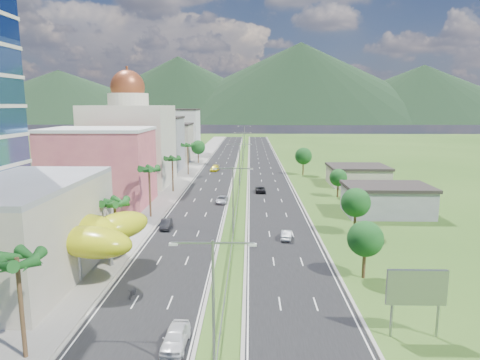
{
  "coord_description": "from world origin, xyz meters",
  "views": [
    {
      "loc": [
        2.53,
        -53.07,
        20.15
      ],
      "look_at": [
        0.79,
        21.59,
        7.0
      ],
      "focal_mm": 32.0,
      "sensor_mm": 36.0,
      "label": 1
    }
  ],
  "objects": [
    {
      "name": "leafy_tree_lfar",
      "position": [
        -15.5,
        95.0,
        5.58
      ],
      "size": [
        4.9,
        4.9,
        8.05
      ],
      "color": "#47301C",
      "rests_on": "ground"
    },
    {
      "name": "pink_shophouse",
      "position": [
        -28.0,
        32.0,
        7.5
      ],
      "size": [
        20.0,
        15.0,
        15.0
      ],
      "primitive_type": "cube",
      "color": "#C04E5F",
      "rests_on": "ground"
    },
    {
      "name": "leafy_tree_rb",
      "position": [
        19.0,
        12.0,
        5.18
      ],
      "size": [
        4.55,
        4.55,
        7.47
      ],
      "color": "#47301C",
      "rests_on": "ground"
    },
    {
      "name": "streetlight_median_a",
      "position": [
        0.0,
        -25.0,
        6.75
      ],
      "size": [
        6.04,
        0.25,
        11.0
      ],
      "color": "gray",
      "rests_on": "ground"
    },
    {
      "name": "car_dark_left",
      "position": [
        -11.29,
        14.79,
        0.79
      ],
      "size": [
        1.83,
        4.62,
        1.5
      ],
      "primitive_type": "imported",
      "rotation": [
        0.0,
        0.0,
        0.06
      ],
      "color": "black",
      "rests_on": "road_left"
    },
    {
      "name": "road_right",
      "position": [
        7.5,
        90.0,
        0.02
      ],
      "size": [
        11.0,
        260.0,
        0.04
      ],
      "primitive_type": "cube",
      "color": "black",
      "rests_on": "ground"
    },
    {
      "name": "car_silver_mid_left",
      "position": [
        -3.25,
        33.58,
        0.74
      ],
      "size": [
        2.5,
        5.11,
        1.4
      ],
      "primitive_type": "imported",
      "rotation": [
        0.0,
        0.0,
        -0.04
      ],
      "color": "#AFB1B7",
      "rests_on": "road_left"
    },
    {
      "name": "midrise_beige",
      "position": [
        -27.0,
        102.0,
        6.5
      ],
      "size": [
        16.0,
        15.0,
        13.0
      ],
      "primitive_type": "cube",
      "color": "#9F9783",
      "rests_on": "ground"
    },
    {
      "name": "median_guardrail",
      "position": [
        0.0,
        71.99,
        0.62
      ],
      "size": [
        0.1,
        216.06,
        0.76
      ],
      "color": "gray",
      "rests_on": "ground"
    },
    {
      "name": "sidewalk_left",
      "position": [
        -17.0,
        90.0,
        0.06
      ],
      "size": [
        7.0,
        260.0,
        0.12
      ],
      "primitive_type": "cube",
      "color": "gray",
      "rests_on": "ground"
    },
    {
      "name": "streetlight_median_d",
      "position": [
        0.0,
        95.0,
        6.75
      ],
      "size": [
        6.04,
        0.25,
        11.0
      ],
      "color": "gray",
      "rests_on": "ground"
    },
    {
      "name": "road_left",
      "position": [
        -7.5,
        90.0,
        0.02
      ],
      "size": [
        11.0,
        260.0,
        0.04
      ],
      "primitive_type": "cube",
      "color": "black",
      "rests_on": "ground"
    },
    {
      "name": "motorcycle",
      "position": [
        -9.87,
        -10.8,
        0.61
      ],
      "size": [
        0.73,
        1.83,
        1.14
      ],
      "primitive_type": "imported",
      "rotation": [
        0.0,
        0.0,
        -0.11
      ],
      "color": "black",
      "rests_on": "road_left"
    },
    {
      "name": "palm_tree_b",
      "position": [
        -15.5,
        2.0,
        7.06
      ],
      "size": [
        3.6,
        3.6,
        8.1
      ],
      "color": "#47301C",
      "rests_on": "ground"
    },
    {
      "name": "shed_far",
      "position": [
        30.0,
        55.0,
        2.2
      ],
      "size": [
        14.0,
        12.0,
        4.4
      ],
      "primitive_type": "cube",
      "color": "#9F9783",
      "rests_on": "ground"
    },
    {
      "name": "ground",
      "position": [
        0.0,
        0.0,
        0.0
      ],
      "size": [
        500.0,
        500.0,
        0.0
      ],
      "primitive_type": "plane",
      "color": "#2D5119",
      "rests_on": "ground"
    },
    {
      "name": "midrise_grey",
      "position": [
        -27.0,
        80.0,
        8.0
      ],
      "size": [
        16.0,
        15.0,
        16.0
      ],
      "primitive_type": "cube",
      "color": "gray",
      "rests_on": "ground"
    },
    {
      "name": "car_yellow_far_left",
      "position": [
        -8.32,
        77.19,
        0.83
      ],
      "size": [
        2.86,
        5.65,
        1.57
      ],
      "primitive_type": "imported",
      "rotation": [
        0.0,
        0.0,
        -0.12
      ],
      "color": "yellow",
      "rests_on": "road_left"
    },
    {
      "name": "midrise_white",
      "position": [
        -27.0,
        125.0,
        9.0
      ],
      "size": [
        16.0,
        15.0,
        18.0
      ],
      "primitive_type": "cube",
      "color": "silver",
      "rests_on": "ground"
    },
    {
      "name": "palm_tree_a",
      "position": [
        -15.5,
        -22.0,
        8.02
      ],
      "size": [
        3.6,
        3.6,
        9.1
      ],
      "color": "#47301C",
      "rests_on": "ground"
    },
    {
      "name": "lime_canopy",
      "position": [
        -20.0,
        -4.0,
        4.99
      ],
      "size": [
        18.0,
        15.0,
        7.4
      ],
      "color": "#B2B812",
      "rests_on": "ground"
    },
    {
      "name": "streetlight_median_b",
      "position": [
        0.0,
        10.0,
        6.75
      ],
      "size": [
        6.04,
        0.25,
        11.0
      ],
      "color": "gray",
      "rests_on": "ground"
    },
    {
      "name": "car_silver_right",
      "position": [
        8.14,
        9.58,
        0.74
      ],
      "size": [
        2.05,
        4.42,
        1.4
      ],
      "primitive_type": "imported",
      "rotation": [
        0.0,
        0.0,
        3.01
      ],
      "color": "#B0B4B8",
      "rests_on": "road_right"
    },
    {
      "name": "leafy_tree_rd",
      "position": [
        18.0,
        70.0,
        5.58
      ],
      "size": [
        4.9,
        4.9,
        8.05
      ],
      "color": "#47301C",
      "rests_on": "ground"
    },
    {
      "name": "palm_tree_d",
      "position": [
        -15.5,
        45.0,
        7.54
      ],
      "size": [
        3.6,
        3.6,
        8.6
      ],
      "color": "#47301C",
      "rests_on": "ground"
    },
    {
      "name": "streetlight_median_c",
      "position": [
        0.0,
        50.0,
        6.75
      ],
      "size": [
        6.04,
        0.25,
        11.0
      ],
      "color": "gray",
      "rests_on": "ground"
    },
    {
      "name": "domed_building",
      "position": [
        -28.0,
        55.0,
        11.35
      ],
      "size": [
        20.0,
        20.0,
        28.7
      ],
      "color": "beige",
      "rests_on": "ground"
    },
    {
      "name": "palm_tree_e",
      "position": [
        -15.5,
        70.0,
        8.31
      ],
      "size": [
        3.6,
        3.6,
        9.4
      ],
      "color": "#47301C",
      "rests_on": "ground"
    },
    {
      "name": "leafy_tree_ra",
      "position": [
        16.0,
        -5.0,
        4.78
      ],
      "size": [
        4.2,
        4.2,
        6.9
      ],
      "color": "#47301C",
      "rests_on": "ground"
    },
    {
      "name": "leafy_tree_rc",
      "position": [
        22.0,
        40.0,
        4.37
      ],
      "size": [
        3.85,
        3.85,
        6.33
      ],
      "color": "#47301C",
      "rests_on": "ground"
    },
    {
      "name": "car_dark_far_right",
      "position": [
        5.01,
        44.74,
        0.73
      ],
      "size": [
        2.36,
        4.98,
        1.37
      ],
      "primitive_type": "imported",
      "rotation": [
        0.0,
        0.0,
        3.16
      ],
      "color": "black",
      "rests_on": "road_right"
    },
    {
      "name": "shed_near",
      "position": [
        28.0,
        25.0,
        2.5
      ],
      "size": [
        15.0,
        10.0,
        5.0
      ],
      "primitive_type": "cube",
      "color": "gray",
      "rests_on": "ground"
    },
    {
      "name": "mountain_ridge",
      "position": [
        60.0,
        450.0,
        0.0
      ],
      "size": [
        860.0,
        140.0,
        90.0
      ],
      "primitive_type": null,
      "color": "black",
      "rests_on": "ground"
    },
    {
      "name": "billboard",
      "position": [
        17.0,
        -18.0,
        4.42
      ],
      "size": [
        5.2,
        0.35,
        6.2
      ],
      "color": "gray",
      "rests_on": "ground"
    },
    {
      "name": "car_white_near_left",
      "position": [
        -3.67,
        -20.09,
        0.87
      ],
      "size": [
        2.14,
        4.95,
        1.66
      ],
      "primitive_type": "imported",
      "rotation": [
        0.0,
        0.0,
        -0.04
      ],
      "color": "white",
      "rests_on": "road_left"
    },
    {
      "name": "palm_tree_c",
      "position": [
        -15.5,
        22.0,
        8.5
      ],
      "size": [
        3.6,
        3.6,
        9.6
      ],
      "color": "#47301C",
      "rests_on": "ground"
    },
    {
      "name": "streetlight_median_e",
      "position": [
        0.0,
        140.0,
        6.75
      ],
      "size": [
        6.04,
        0.25,
        11.0
      ],
      "color": "gray",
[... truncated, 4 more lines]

